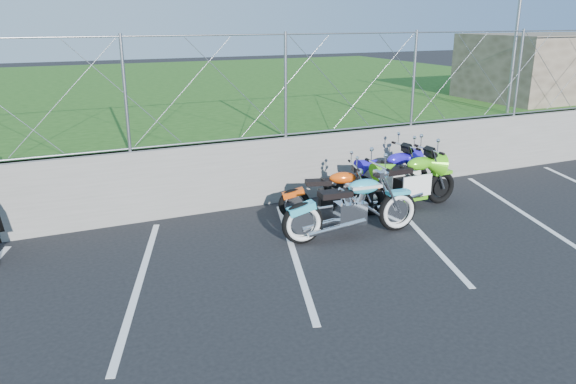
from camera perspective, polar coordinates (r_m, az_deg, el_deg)
name	(u,v)px	position (r m, az deg, el deg)	size (l,w,h in m)	color
ground	(323,278)	(8.10, 3.62, -8.73)	(90.00, 90.00, 0.00)	black
retaining_wall	(239,174)	(10.88, -5.04, 1.79)	(30.00, 0.22, 1.30)	slate
grass_field	(141,104)	(20.40, -14.74, 8.61)	(30.00, 20.00, 1.30)	#214B14
stone_building	(555,66)	(18.41, 25.45, 11.50)	(5.00, 3.00, 1.80)	brown
chain_link_fence	(236,88)	(10.56, -5.28, 10.45)	(28.00, 0.03, 2.00)	gray
sign_pole	(514,50)	(14.85, 22.01, 13.23)	(0.08, 0.08, 3.00)	gray
parking_lines	(359,240)	(9.44, 7.20, -4.89)	(18.29, 4.31, 0.01)	silver
cruiser_turquoise	(353,209)	(9.43, 6.62, -1.72)	(2.47, 0.78, 1.23)	black
naked_orange	(334,195)	(10.33, 4.65, -0.34)	(1.94, 0.78, 0.99)	black
sportbike_green	(411,184)	(11.00, 12.35, 0.80)	(2.22, 0.79, 1.15)	black
sportbike_blue	(390,178)	(11.45, 10.36, 1.45)	(2.11, 0.75, 1.10)	black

